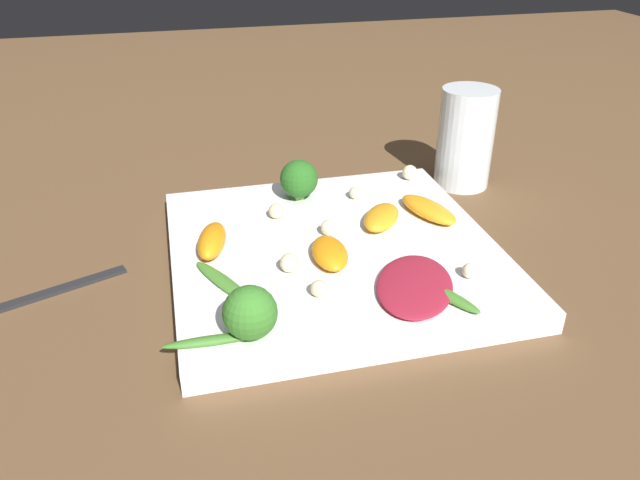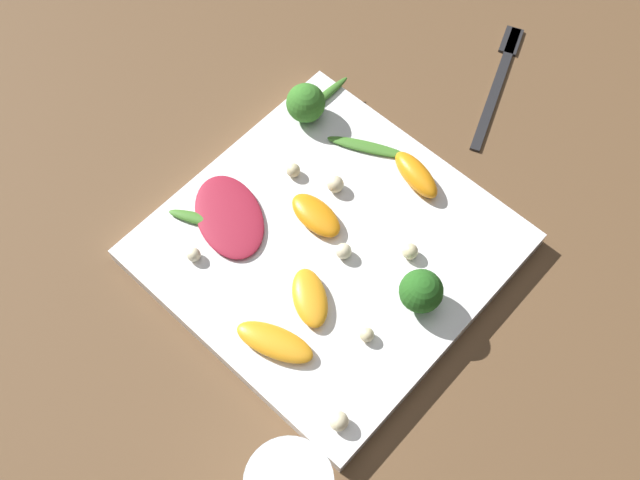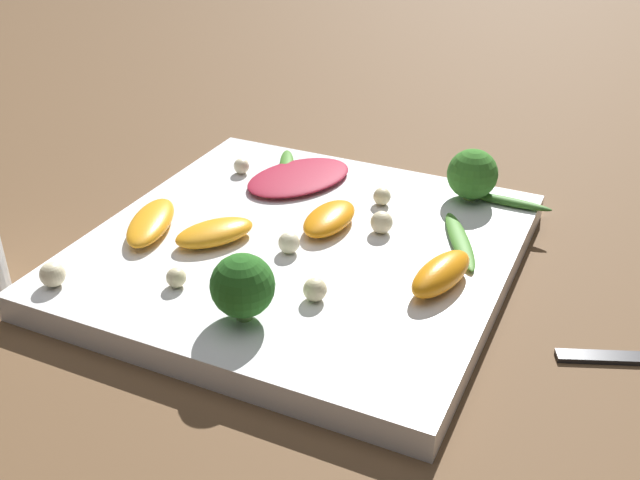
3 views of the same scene
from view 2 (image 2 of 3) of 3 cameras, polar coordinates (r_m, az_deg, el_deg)
The scene contains 20 objects.
ground_plane at distance 0.76m, azimuth 0.64°, elevation -0.92°, with size 2.40×2.40×0.00m, color brown.
plate at distance 0.75m, azimuth 0.65°, elevation -0.57°, with size 0.31×0.31×0.02m.
fork at distance 0.91m, azimuth 13.58°, elevation 12.37°, with size 0.18×0.08×0.01m.
radicchio_leaf_0 at distance 0.76m, azimuth -6.92°, elevation 1.80°, with size 0.10×0.12×0.01m.
orange_segment_0 at distance 0.70m, azimuth -3.47°, elevation -7.77°, with size 0.05×0.08×0.01m.
orange_segment_1 at distance 0.75m, azimuth -0.32°, elevation 1.90°, with size 0.04×0.06×0.02m.
orange_segment_2 at distance 0.71m, azimuth -0.78°, elevation -4.43°, with size 0.06×0.07×0.02m.
orange_segment_3 at distance 0.78m, azimuth 7.33°, elevation 4.96°, with size 0.04×0.07×0.02m.
broccoli_floret_0 at distance 0.70m, azimuth 7.71°, elevation -3.89°, with size 0.04×0.04×0.05m.
broccoli_floret_1 at distance 0.81m, azimuth -1.09°, elevation 10.39°, with size 0.04×0.04×0.04m.
arugula_sprig_0 at distance 0.76m, azimuth -9.20°, elevation 1.59°, with size 0.04×0.06×0.01m.
arugula_sprig_1 at distance 0.84m, azimuth 0.23°, elevation 10.81°, with size 0.08×0.01×0.01m.
arugula_sprig_2 at distance 0.80m, azimuth 3.61°, elevation 7.09°, with size 0.05×0.08×0.01m.
macadamia_nut_0 at distance 0.78m, azimuth -2.06°, elevation 5.34°, with size 0.01×0.01×0.01m.
macadamia_nut_1 at distance 0.77m, azimuth 1.17°, elevation 4.28°, with size 0.02×0.02×0.02m.
macadamia_nut_2 at distance 0.73m, azimuth 6.87°, elevation -0.86°, with size 0.02×0.02×0.02m.
macadamia_nut_3 at distance 0.73m, azimuth 1.80°, elevation -0.85°, with size 0.02×0.02×0.02m.
macadamia_nut_4 at distance 0.67m, azimuth 1.44°, elevation -13.63°, with size 0.02×0.02×0.02m.
macadamia_nut_5 at distance 0.70m, azimuth 3.58°, elevation -7.22°, with size 0.01×0.01×0.01m.
macadamia_nut_6 at distance 0.74m, azimuth -9.61°, elevation -1.11°, with size 0.01×0.01×0.01m.
Camera 2 is at (0.26, 0.22, 0.68)m, focal length 42.00 mm.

